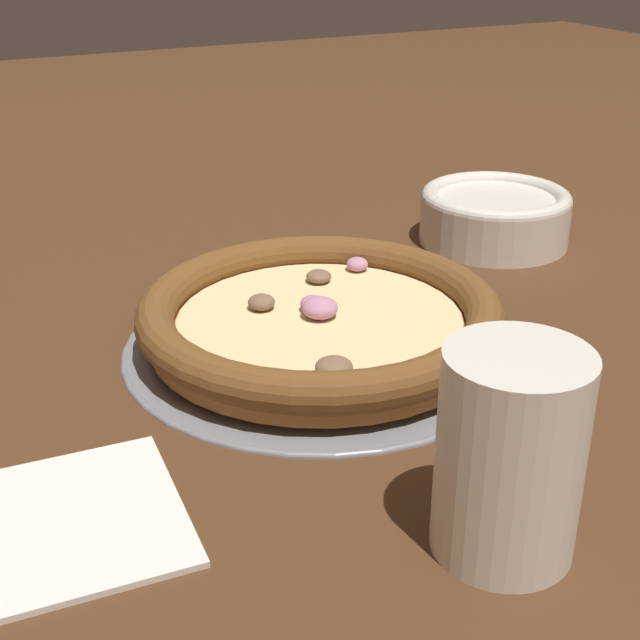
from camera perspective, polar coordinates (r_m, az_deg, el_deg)
ground_plane at (r=0.69m, az=0.00°, el=-1.78°), size 3.00×3.00×0.00m
pizza_tray at (r=0.68m, az=0.00°, el=-1.49°), size 0.30×0.30×0.01m
pizza at (r=0.67m, az=-0.00°, el=0.20°), size 0.28×0.28×0.04m
bowl_near at (r=0.91m, az=11.12°, el=6.66°), size 0.15×0.15×0.05m
drinking_cup at (r=0.47m, az=12.05°, el=-8.43°), size 0.08×0.08×0.12m
napkin at (r=0.52m, az=-17.78°, el=-12.49°), size 0.17×0.14×0.01m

